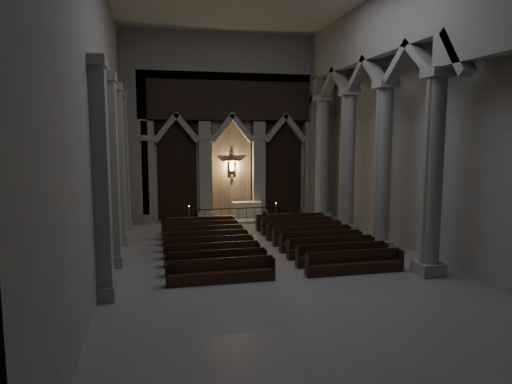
% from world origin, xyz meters
% --- Properties ---
extents(room, '(24.00, 24.10, 12.00)m').
position_xyz_m(room, '(0.00, 0.00, 7.60)').
color(room, gray).
rests_on(room, ground).
extents(sanctuary_wall, '(14.00, 0.77, 12.00)m').
position_xyz_m(sanctuary_wall, '(0.00, 11.54, 6.62)').
color(sanctuary_wall, gray).
rests_on(sanctuary_wall, ground).
extents(right_arcade, '(1.00, 24.00, 12.00)m').
position_xyz_m(right_arcade, '(5.50, 1.33, 7.83)').
color(right_arcade, gray).
rests_on(right_arcade, ground).
extents(left_pilasters, '(0.60, 13.00, 8.03)m').
position_xyz_m(left_pilasters, '(-6.75, 3.50, 3.91)').
color(left_pilasters, gray).
rests_on(left_pilasters, ground).
extents(sanctuary_step, '(8.50, 2.60, 0.15)m').
position_xyz_m(sanctuary_step, '(0.00, 10.60, 0.07)').
color(sanctuary_step, gray).
rests_on(sanctuary_step, ground).
extents(altar, '(1.94, 0.78, 0.98)m').
position_xyz_m(altar, '(0.89, 11.08, 0.65)').
color(altar, silver).
rests_on(altar, sanctuary_step).
extents(altar_rail, '(5.34, 0.09, 1.05)m').
position_xyz_m(altar_rail, '(0.00, 9.39, 0.70)').
color(altar_rail, black).
rests_on(altar_rail, ground).
extents(candle_stand_left, '(0.22, 0.22, 1.29)m').
position_xyz_m(candle_stand_left, '(-3.06, 9.23, 0.35)').
color(candle_stand_left, '#A96D34').
rests_on(candle_stand_left, ground).
extents(candle_stand_right, '(0.21, 0.21, 1.27)m').
position_xyz_m(candle_stand_right, '(2.41, 9.36, 0.34)').
color(candle_stand_right, '#A96D34').
rests_on(candle_stand_right, ground).
extents(pews, '(9.50, 9.31, 0.91)m').
position_xyz_m(pews, '(0.00, 2.74, 0.30)').
color(pews, black).
rests_on(pews, ground).
extents(worshipper, '(0.50, 0.37, 1.25)m').
position_xyz_m(worshipper, '(1.02, 6.49, 0.62)').
color(worshipper, black).
rests_on(worshipper, ground).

